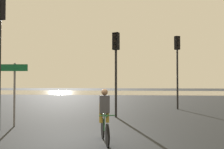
# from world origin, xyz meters

# --- Properties ---
(ground_plane) EXTENTS (120.00, 120.00, 0.00)m
(ground_plane) POSITION_xyz_m (0.00, 0.00, 0.00)
(ground_plane) COLOR black
(water_strip) EXTENTS (80.00, 16.00, 0.01)m
(water_strip) POSITION_xyz_m (0.00, 33.98, 0.00)
(water_strip) COLOR gray
(water_strip) RESTS_ON ground
(traffic_light_near_left) EXTENTS (0.36, 0.38, 5.09)m
(traffic_light_near_left) POSITION_xyz_m (-3.43, 1.28, 3.50)
(traffic_light_near_left) COLOR black
(traffic_light_near_left) RESTS_ON ground
(traffic_light_far_right) EXTENTS (0.39, 0.41, 4.88)m
(traffic_light_far_right) POSITION_xyz_m (4.49, 9.26, 3.36)
(traffic_light_far_right) COLOR black
(traffic_light_far_right) RESTS_ON ground
(traffic_light_center) EXTENTS (0.39, 0.41, 4.39)m
(traffic_light_center) POSITION_xyz_m (0.68, 5.22, 3.06)
(traffic_light_center) COLOR black
(traffic_light_center) RESTS_ON ground
(direction_sign_post) EXTENTS (1.10, 0.16, 2.60)m
(direction_sign_post) POSITION_xyz_m (-3.27, 2.16, 1.70)
(direction_sign_post) COLOR slate
(direction_sign_post) RESTS_ON ground
(cyclist) EXTENTS (0.58, 1.66, 1.62)m
(cyclist) POSITION_xyz_m (0.75, -0.11, 0.82)
(cyclist) COLOR black
(cyclist) RESTS_ON ground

